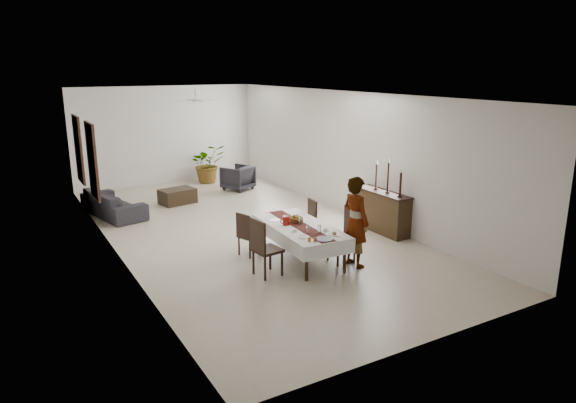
% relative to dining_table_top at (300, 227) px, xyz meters
% --- Properties ---
extents(floor, '(6.00, 12.00, 0.00)m').
position_rel_dining_table_top_xyz_m(floor, '(-0.16, 2.26, -0.67)').
color(floor, beige).
rests_on(floor, ground).
extents(ceiling, '(6.00, 12.00, 0.02)m').
position_rel_dining_table_top_xyz_m(ceiling, '(-0.16, 2.26, 2.53)').
color(ceiling, white).
rests_on(ceiling, wall_back).
extents(wall_back, '(6.00, 0.02, 3.20)m').
position_rel_dining_table_top_xyz_m(wall_back, '(-0.16, 8.26, 0.93)').
color(wall_back, silver).
rests_on(wall_back, floor).
extents(wall_front, '(6.00, 0.02, 3.20)m').
position_rel_dining_table_top_xyz_m(wall_front, '(-0.16, -3.74, 0.93)').
color(wall_front, silver).
rests_on(wall_front, floor).
extents(wall_left, '(0.02, 12.00, 3.20)m').
position_rel_dining_table_top_xyz_m(wall_left, '(-3.16, 2.26, 0.93)').
color(wall_left, silver).
rests_on(wall_left, floor).
extents(wall_right, '(0.02, 12.00, 3.20)m').
position_rel_dining_table_top_xyz_m(wall_right, '(2.84, 2.26, 0.93)').
color(wall_right, silver).
rests_on(wall_right, floor).
extents(dining_table_top, '(1.07, 2.28, 0.05)m').
position_rel_dining_table_top_xyz_m(dining_table_top, '(0.00, 0.00, 0.00)').
color(dining_table_top, black).
rests_on(dining_table_top, table_leg_fl).
extents(table_leg_fl, '(0.07, 0.07, 0.65)m').
position_rel_dining_table_top_xyz_m(table_leg_fl, '(-0.47, -1.03, -0.35)').
color(table_leg_fl, black).
rests_on(table_leg_fl, floor).
extents(table_leg_fr, '(0.07, 0.07, 0.65)m').
position_rel_dining_table_top_xyz_m(table_leg_fr, '(0.34, -1.08, -0.35)').
color(table_leg_fr, black).
rests_on(table_leg_fr, floor).
extents(table_leg_bl, '(0.07, 0.07, 0.65)m').
position_rel_dining_table_top_xyz_m(table_leg_bl, '(-0.34, 1.08, -0.35)').
color(table_leg_bl, black).
rests_on(table_leg_bl, floor).
extents(table_leg_br, '(0.07, 0.07, 0.65)m').
position_rel_dining_table_top_xyz_m(table_leg_br, '(0.47, 1.03, -0.35)').
color(table_leg_br, black).
rests_on(table_leg_br, floor).
extents(tablecloth_top, '(1.24, 2.46, 0.01)m').
position_rel_dining_table_top_xyz_m(tablecloth_top, '(0.00, 0.00, 0.03)').
color(tablecloth_top, white).
rests_on(tablecloth_top, dining_table_top).
extents(tablecloth_drape_left, '(0.16, 2.39, 0.28)m').
position_rel_dining_table_top_xyz_m(tablecloth_drape_left, '(-0.54, 0.03, -0.11)').
color(tablecloth_drape_left, white).
rests_on(tablecloth_drape_left, dining_table_top).
extents(tablecloth_drape_right, '(0.16, 2.39, 0.28)m').
position_rel_dining_table_top_xyz_m(tablecloth_drape_right, '(0.54, -0.03, -0.11)').
color(tablecloth_drape_right, silver).
rests_on(tablecloth_drape_right, dining_table_top).
extents(tablecloth_drape_near, '(1.09, 0.08, 0.28)m').
position_rel_dining_table_top_xyz_m(tablecloth_drape_near, '(-0.07, -1.19, -0.11)').
color(tablecloth_drape_near, white).
rests_on(tablecloth_drape_near, dining_table_top).
extents(tablecloth_drape_far, '(1.09, 0.08, 0.28)m').
position_rel_dining_table_top_xyz_m(tablecloth_drape_far, '(0.07, 1.19, -0.11)').
color(tablecloth_drape_far, silver).
rests_on(tablecloth_drape_far, dining_table_top).
extents(table_runner, '(0.47, 2.34, 0.00)m').
position_rel_dining_table_top_xyz_m(table_runner, '(0.00, 0.00, 0.04)').
color(table_runner, '#5B201A').
rests_on(table_runner, tablecloth_top).
extents(red_pitcher, '(0.15, 0.15, 0.19)m').
position_rel_dining_table_top_xyz_m(red_pitcher, '(-0.22, 0.15, 0.13)').
color(red_pitcher, maroon).
rests_on(red_pitcher, tablecloth_top).
extents(pitcher_handle, '(0.11, 0.03, 0.11)m').
position_rel_dining_table_top_xyz_m(pitcher_handle, '(-0.30, 0.16, 0.13)').
color(pitcher_handle, maroon).
rests_on(pitcher_handle, red_pitcher).
extents(wine_glass_near, '(0.07, 0.07, 0.16)m').
position_rel_dining_table_top_xyz_m(wine_glass_near, '(0.07, -0.61, 0.11)').
color(wine_glass_near, white).
rests_on(wine_glass_near, tablecloth_top).
extents(wine_glass_mid, '(0.07, 0.07, 0.16)m').
position_rel_dining_table_top_xyz_m(wine_glass_mid, '(-0.12, -0.50, 0.11)').
color(wine_glass_mid, white).
rests_on(wine_glass_mid, tablecloth_top).
extents(wine_glass_far, '(0.07, 0.07, 0.16)m').
position_rel_dining_table_top_xyz_m(wine_glass_far, '(0.05, 0.04, 0.11)').
color(wine_glass_far, white).
rests_on(wine_glass_far, tablecloth_top).
extents(teacup_right, '(0.08, 0.08, 0.06)m').
position_rel_dining_table_top_xyz_m(teacup_right, '(0.24, -0.57, 0.06)').
color(teacup_right, white).
rests_on(teacup_right, saucer_right).
extents(saucer_right, '(0.14, 0.14, 0.01)m').
position_rel_dining_table_top_xyz_m(saucer_right, '(0.24, -0.57, 0.04)').
color(saucer_right, silver).
rests_on(saucer_right, tablecloth_top).
extents(teacup_left, '(0.08, 0.08, 0.06)m').
position_rel_dining_table_top_xyz_m(teacup_left, '(-0.30, -0.31, 0.06)').
color(teacup_left, white).
rests_on(teacup_left, saucer_left).
extents(saucer_left, '(0.14, 0.14, 0.01)m').
position_rel_dining_table_top_xyz_m(saucer_left, '(-0.30, -0.31, 0.04)').
color(saucer_left, white).
rests_on(saucer_left, tablecloth_top).
extents(plate_near_right, '(0.22, 0.22, 0.01)m').
position_rel_dining_table_top_xyz_m(plate_near_right, '(0.25, -0.85, 0.04)').
color(plate_near_right, silver).
rests_on(plate_near_right, tablecloth_top).
extents(bread_near_right, '(0.08, 0.08, 0.08)m').
position_rel_dining_table_top_xyz_m(bread_near_right, '(0.25, -0.85, 0.07)').
color(bread_near_right, tan).
rests_on(bread_near_right, plate_near_right).
extents(plate_near_left, '(0.22, 0.22, 0.01)m').
position_rel_dining_table_top_xyz_m(plate_near_left, '(-0.32, -0.68, 0.04)').
color(plate_near_left, silver).
rests_on(plate_near_left, tablecloth_top).
extents(plate_far_left, '(0.22, 0.22, 0.01)m').
position_rel_dining_table_top_xyz_m(plate_far_left, '(-0.26, 0.53, 0.04)').
color(plate_far_left, white).
rests_on(plate_far_left, tablecloth_top).
extents(serving_tray, '(0.33, 0.33, 0.02)m').
position_rel_dining_table_top_xyz_m(serving_tray, '(-0.06, -0.97, 0.04)').
color(serving_tray, '#434348').
rests_on(serving_tray, tablecloth_top).
extents(jam_jar_a, '(0.06, 0.06, 0.07)m').
position_rel_dining_table_top_xyz_m(jam_jar_a, '(-0.27, -0.99, 0.07)').
color(jam_jar_a, '#913B15').
rests_on(jam_jar_a, tablecloth_top).
extents(jam_jar_b, '(0.06, 0.06, 0.07)m').
position_rel_dining_table_top_xyz_m(jam_jar_b, '(-0.36, -0.93, 0.07)').
color(jam_jar_b, '#985416').
rests_on(jam_jar_b, tablecloth_top).
extents(fruit_basket, '(0.28, 0.28, 0.09)m').
position_rel_dining_table_top_xyz_m(fruit_basket, '(0.06, 0.23, 0.08)').
color(fruit_basket, brown).
rests_on(fruit_basket, tablecloth_top).
extents(fruit_red, '(0.08, 0.08, 0.08)m').
position_rel_dining_table_top_xyz_m(fruit_red, '(0.09, 0.25, 0.15)').
color(fruit_red, '#AB111D').
rests_on(fruit_red, fruit_basket).
extents(fruit_green, '(0.07, 0.07, 0.07)m').
position_rel_dining_table_top_xyz_m(fruit_green, '(0.03, 0.26, 0.15)').
color(fruit_green, olive).
rests_on(fruit_green, fruit_basket).
extents(fruit_yellow, '(0.08, 0.08, 0.08)m').
position_rel_dining_table_top_xyz_m(fruit_yellow, '(0.06, 0.18, 0.15)').
color(fruit_yellow, gold).
rests_on(fruit_yellow, fruit_basket).
extents(chair_right_near_seat, '(0.50, 0.50, 0.05)m').
position_rel_dining_table_top_xyz_m(chair_right_near_seat, '(0.63, -0.57, -0.18)').
color(chair_right_near_seat, black).
rests_on(chair_right_near_seat, chair_right_near_leg_fl).
extents(chair_right_near_leg_fl, '(0.05, 0.05, 0.46)m').
position_rel_dining_table_top_xyz_m(chair_right_near_leg_fl, '(0.81, -0.78, -0.44)').
color(chair_right_near_leg_fl, black).
rests_on(chair_right_near_leg_fl, floor).
extents(chair_right_near_leg_fr, '(0.05, 0.05, 0.46)m').
position_rel_dining_table_top_xyz_m(chair_right_near_leg_fr, '(0.83, -0.40, -0.44)').
color(chair_right_near_leg_fr, black).
rests_on(chair_right_near_leg_fr, floor).
extents(chair_right_near_leg_bl, '(0.05, 0.05, 0.46)m').
position_rel_dining_table_top_xyz_m(chair_right_near_leg_bl, '(0.42, -0.75, -0.44)').
color(chair_right_near_leg_bl, black).
rests_on(chair_right_near_leg_bl, floor).
extents(chair_right_near_leg_br, '(0.05, 0.05, 0.46)m').
position_rel_dining_table_top_xyz_m(chair_right_near_leg_br, '(0.45, -0.37, -0.44)').
color(chair_right_near_leg_br, black).
rests_on(chair_right_near_leg_br, floor).
extents(chair_right_near_back, '(0.07, 0.47, 0.60)m').
position_rel_dining_table_top_xyz_m(chair_right_near_back, '(0.84, -0.59, 0.13)').
color(chair_right_near_back, black).
rests_on(chair_right_near_back, chair_right_near_seat).
extents(chair_right_far_seat, '(0.45, 0.45, 0.05)m').
position_rel_dining_table_top_xyz_m(chair_right_far_seat, '(0.59, 0.76, -0.24)').
color(chair_right_far_seat, black).
rests_on(chair_right_far_seat, chair_right_far_leg_fl).
extents(chair_right_far_leg_fl, '(0.05, 0.05, 0.41)m').
position_rel_dining_table_top_xyz_m(chair_right_far_leg_fl, '(0.74, 0.57, -0.47)').
color(chair_right_far_leg_fl, black).
rests_on(chair_right_far_leg_fl, floor).
extents(chair_right_far_leg_fr, '(0.05, 0.05, 0.41)m').
position_rel_dining_table_top_xyz_m(chair_right_far_leg_fr, '(0.78, 0.90, -0.47)').
color(chair_right_far_leg_fr, black).
rests_on(chair_right_far_leg_fr, floor).
extents(chair_right_far_leg_bl, '(0.05, 0.05, 0.41)m').
position_rel_dining_table_top_xyz_m(chair_right_far_leg_bl, '(0.41, 0.61, -0.47)').
color(chair_right_far_leg_bl, black).
rests_on(chair_right_far_leg_bl, floor).
extents(chair_right_far_leg_br, '(0.05, 0.05, 0.41)m').
position_rel_dining_table_top_xyz_m(chair_right_far_leg_br, '(0.44, 0.94, -0.47)').
color(chair_right_far_leg_br, black).
rests_on(chair_right_far_leg_br, floor).
extents(chair_right_far_back, '(0.08, 0.41, 0.52)m').
position_rel_dining_table_top_xyz_m(chair_right_far_back, '(0.78, 0.74, 0.04)').
color(chair_right_far_back, black).
rests_on(chair_right_far_back, chair_right_far_seat).
extents(chair_left_near_seat, '(0.53, 0.53, 0.05)m').
position_rel_dining_table_top_xyz_m(chair_left_near_seat, '(-0.96, -0.43, -0.18)').
color(chair_left_near_seat, black).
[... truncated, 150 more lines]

